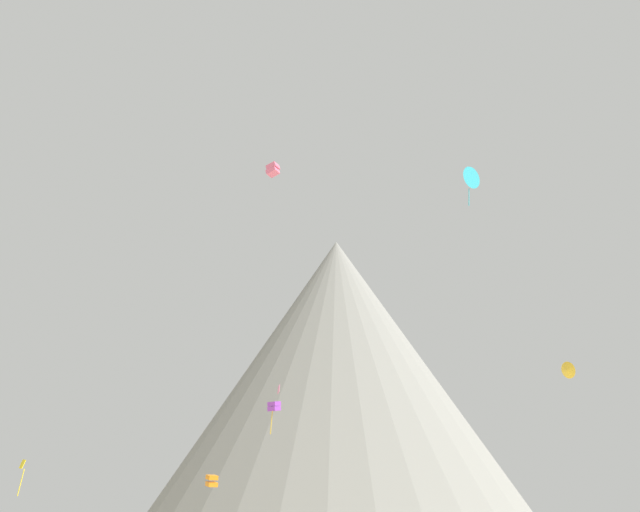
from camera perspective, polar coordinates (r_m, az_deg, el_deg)
The scene contains 8 objects.
rock_massif at distance 111.70m, azimuth 0.86°, elevation -10.55°, with size 73.90×73.90×45.59m.
kite_pink_mid at distance 85.18m, azimuth -3.30°, elevation -10.51°, with size 0.32×0.98×1.00m.
kite_gold_low at distance 54.69m, azimuth 19.04°, elevation -8.57°, with size 1.02×1.30×1.22m.
kite_orange_low at distance 73.05m, azimuth -8.58°, elevation -17.23°, with size 1.31×1.33×1.20m.
kite_violet_low at distance 65.24m, azimuth -3.66°, elevation -11.85°, with size 1.23×1.24×2.88m.
kite_cyan_high at distance 68.92m, azimuth 11.86°, elevation 6.07°, with size 2.00×1.43×3.90m.
kite_yellow_low at distance 70.27m, azimuth -22.58°, elevation -15.45°, with size 0.66×0.54×3.09m.
kite_rainbow_high at distance 83.80m, azimuth -3.77°, elevation 6.86°, with size 1.72×1.68×1.45m.
Camera 1 is at (-1.15, -24.24, 4.44)m, focal length 40.32 mm.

